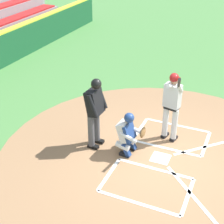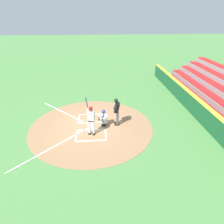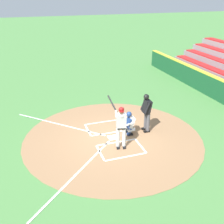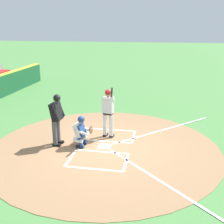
{
  "view_description": "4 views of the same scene",
  "coord_description": "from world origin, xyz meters",
  "px_view_note": "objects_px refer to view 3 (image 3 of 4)",
  "views": [
    {
      "loc": [
        6.56,
        1.58,
        5.03
      ],
      "look_at": [
        -0.24,
        -1.39,
        0.86
      ],
      "focal_mm": 54.62,
      "sensor_mm": 36.0,
      "label": 1
    },
    {
      "loc": [
        -10.87,
        -0.54,
        6.66
      ],
      "look_at": [
        -0.1,
        -1.36,
        1.05
      ],
      "focal_mm": 30.73,
      "sensor_mm": 36.0,
      "label": 2
    },
    {
      "loc": [
        -10.24,
        3.49,
        6.19
      ],
      "look_at": [
        0.55,
        -0.15,
        1.02
      ],
      "focal_mm": 43.96,
      "sensor_mm": 36.0,
      "label": 3
    },
    {
      "loc": [
        8.9,
        1.89,
        4.14
      ],
      "look_at": [
        -0.25,
        0.22,
        1.22
      ],
      "focal_mm": 45.02,
      "sensor_mm": 36.0,
      "label": 4
    }
  ],
  "objects_px": {
    "batter": "(121,124)",
    "plate_umpire": "(147,110)",
    "catcher": "(129,123)",
    "baseball": "(129,133)"
  },
  "relations": [
    {
      "from": "batter",
      "to": "baseball",
      "type": "xyz_separation_m",
      "value": [
        0.97,
        -0.79,
        -1.06
      ]
    },
    {
      "from": "catcher",
      "to": "plate_umpire",
      "type": "height_order",
      "value": "plate_umpire"
    },
    {
      "from": "baseball",
      "to": "catcher",
      "type": "bearing_deg",
      "value": 76.93
    },
    {
      "from": "catcher",
      "to": "baseball",
      "type": "relative_size",
      "value": 15.27
    },
    {
      "from": "catcher",
      "to": "baseball",
      "type": "bearing_deg",
      "value": -103.07
    },
    {
      "from": "plate_umpire",
      "to": "baseball",
      "type": "distance_m",
      "value": 1.35
    },
    {
      "from": "batter",
      "to": "catcher",
      "type": "xyz_separation_m",
      "value": [
        0.97,
        -0.77,
        -0.51
      ]
    },
    {
      "from": "batter",
      "to": "plate_umpire",
      "type": "relative_size",
      "value": 1.14
    },
    {
      "from": "batter",
      "to": "plate_umpire",
      "type": "height_order",
      "value": "batter"
    },
    {
      "from": "catcher",
      "to": "plate_umpire",
      "type": "xyz_separation_m",
      "value": [
        0.04,
        -0.87,
        0.49
      ]
    }
  ]
}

